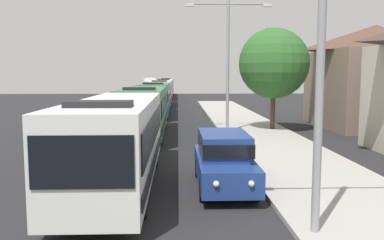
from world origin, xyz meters
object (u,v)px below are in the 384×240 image
Objects in this scene: white_suv at (224,158)px; bus_lead at (118,139)px; bus_tail_end at (166,86)px; box_truck_oncoming at (151,85)px; roadside_tree at (274,63)px; streetlamp_near at (322,22)px; bus_middle at (155,98)px; bus_fourth_in_line at (161,92)px; bus_second_in_line at (145,110)px; streetlamp_mid at (228,53)px; bus_rear at (164,89)px.

bus_lead is at bearing 175.74° from white_suv.
bus_tail_end is at bearing 90.00° from bus_lead.
box_truck_oncoming is 1.21× the size of roadside_tree.
roadside_tree is (8.67, -47.94, 2.96)m from bus_tail_end.
streetlamp_near reaches higher than box_truck_oncoming.
bus_middle is 0.97× the size of bus_tail_end.
bus_tail_end is at bearing 93.41° from white_suv.
bus_middle is 12.29m from bus_fourth_in_line.
streetlamp_near is at bearing -79.49° from bus_middle.
bus_tail_end is (0.00, 49.95, 0.00)m from bus_second_in_line.
roadside_tree is at bearing 70.51° from white_suv.
streetlamp_mid is (1.70, 13.08, 4.27)m from white_suv.
bus_middle is at bearing 90.00° from bus_lead.
streetlamp_near is 1.17× the size of roadside_tree.
roadside_tree reaches higher than bus_fourth_in_line.
box_truck_oncoming is at bearing 102.49° from roadside_tree.
bus_tail_end is at bearing 100.24° from roadside_tree.
bus_fourth_in_line is at bearing 102.77° from streetlamp_mid.
box_truck_oncoming is (-3.30, 43.45, 0.03)m from bus_middle.
box_truck_oncoming is at bearing 98.99° from streetlamp_mid.
streetlamp_near is (1.70, -4.48, 4.06)m from white_suv.
streetlamp_mid is (5.40, -36.89, 3.62)m from bus_rear.
bus_rear is at bearing 90.00° from bus_second_in_line.
box_truck_oncoming is (-3.30, 56.03, 0.03)m from bus_second_in_line.
bus_fourth_in_line is 1.75× the size of roadside_tree.
roadside_tree reaches higher than bus_rear.
bus_tail_end is 48.81m from roadside_tree.
bus_tail_end is (0.00, 37.37, 0.00)m from bus_middle.
white_suv is (3.70, -61.98, -0.66)m from bus_tail_end.
bus_rear is 50.11m from white_suv.
bus_fourth_in_line is 24.62m from roadside_tree.
bus_lead and bus_rear have the same top height.
roadside_tree is at bearing 13.05° from bus_second_in_line.
bus_second_in_line is 56.13m from box_truck_oncoming.
bus_lead is 67.86m from box_truck_oncoming.
streetlamp_near is at bearing -85.36° from bus_tail_end.
bus_tail_end is at bearing 90.00° from bus_second_in_line.
bus_rear is at bearing 90.00° from bus_fourth_in_line.
roadside_tree is (8.67, -35.94, 2.96)m from bus_rear.
bus_lead is 16.53m from roadside_tree.
box_truck_oncoming is at bearing 93.37° from bus_second_in_line.
bus_tail_end is 1.64× the size of roadside_tree.
streetlamp_near reaches higher than white_suv.
bus_rear is (-0.00, 13.08, -0.00)m from bus_fourth_in_line.
bus_rear is at bearing -79.65° from box_truck_oncoming.
streetlamp_mid is 1.23× the size of roadside_tree.
bus_tail_end is (-0.00, 25.08, -0.00)m from bus_fourth_in_line.
bus_middle is at bearing 115.10° from streetlamp_mid.
white_suv is 0.60× the size of box_truck_oncoming.
white_suv is at bearing -81.45° from bus_middle.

